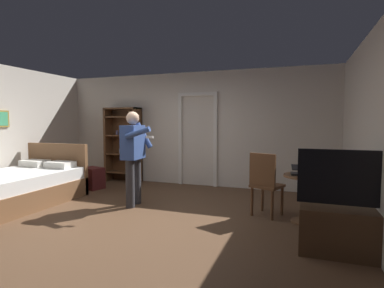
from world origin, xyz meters
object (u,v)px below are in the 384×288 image
(bed, at_px, (22,186))
(wooden_chair, at_px, (265,182))
(suitcase_dark, at_px, (92,178))
(bottle_on_table, at_px, (316,170))
(laptop, at_px, (303,172))
(side_table, at_px, (304,191))
(tv_flatscreen, at_px, (347,224))
(person_blue_shirt, at_px, (134,151))
(bookshelf, at_px, (124,142))

(bed, bearing_deg, wooden_chair, 8.89)
(suitcase_dark, bearing_deg, wooden_chair, 4.14)
(bottle_on_table, bearing_deg, wooden_chair, 165.54)
(wooden_chair, bearing_deg, bed, -171.11)
(laptop, bearing_deg, side_table, 58.53)
(suitcase_dark, bearing_deg, bottle_on_table, 3.58)
(tv_flatscreen, bearing_deg, person_blue_shirt, 163.14)
(bookshelf, distance_m, suitcase_dark, 1.24)
(tv_flatscreen, height_order, suitcase_dark, tv_flatscreen)
(bed, bearing_deg, bottle_on_table, 5.55)
(bed, height_order, wooden_chair, bed)
(bed, distance_m, laptop, 4.82)
(tv_flatscreen, distance_m, suitcase_dark, 5.11)
(tv_flatscreen, relative_size, wooden_chair, 1.18)
(side_table, distance_m, bottle_on_table, 0.36)
(bookshelf, bearing_deg, bed, -105.06)
(bookshelf, relative_size, tv_flatscreen, 1.55)
(bed, xyz_separation_m, bookshelf, (0.64, 2.37, 0.67))
(bed, height_order, tv_flatscreen, tv_flatscreen)
(tv_flatscreen, relative_size, laptop, 3.29)
(bottle_on_table, distance_m, wooden_chair, 0.77)
(side_table, bearing_deg, bookshelf, 156.44)
(bookshelf, bearing_deg, bottle_on_table, -23.78)
(person_blue_shirt, xyz_separation_m, suitcase_dark, (-1.55, 0.86, -0.72))
(laptop, height_order, suitcase_dark, laptop)
(bookshelf, distance_m, tv_flatscreen, 5.41)
(laptop, xyz_separation_m, suitcase_dark, (-4.32, 0.88, -0.52))
(laptop, relative_size, bottle_on_table, 1.61)
(bookshelf, relative_size, side_table, 2.58)
(bed, xyz_separation_m, tv_flatscreen, (5.22, -0.44, 0.04))
(bookshelf, bearing_deg, wooden_chair, -25.47)
(laptop, xyz_separation_m, person_blue_shirt, (-2.76, 0.01, 0.20))
(side_table, distance_m, suitcase_dark, 4.43)
(suitcase_dark, bearing_deg, person_blue_shirt, -13.97)
(bed, relative_size, person_blue_shirt, 1.20)
(bookshelf, height_order, tv_flatscreen, bookshelf)
(wooden_chair, xyz_separation_m, suitcase_dark, (-3.78, 0.73, -0.31))
(bed, relative_size, wooden_chair, 1.99)
(bed, xyz_separation_m, person_blue_shirt, (2.01, 0.53, 0.65))
(person_blue_shirt, bearing_deg, wooden_chair, 3.39)
(side_table, relative_size, laptop, 1.97)
(side_table, height_order, bottle_on_table, bottle_on_table)
(suitcase_dark, bearing_deg, bed, -93.06)
(bottle_on_table, height_order, wooden_chair, wooden_chair)
(bed, relative_size, side_table, 2.81)
(bottle_on_table, bearing_deg, person_blue_shirt, 179.01)
(side_table, bearing_deg, bed, -173.34)
(bed, height_order, side_table, bed)
(side_table, bearing_deg, tv_flatscreen, -67.24)
(bookshelf, relative_size, laptop, 5.10)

